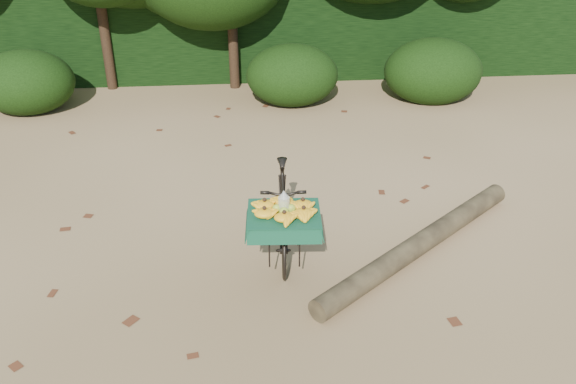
{
  "coord_description": "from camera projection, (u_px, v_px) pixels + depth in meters",
  "views": [
    {
      "loc": [
        0.55,
        -5.89,
        3.82
      ],
      "look_at": [
        1.02,
        -0.38,
        0.78
      ],
      "focal_mm": 38.0,
      "sensor_mm": 36.0,
      "label": 1
    }
  ],
  "objects": [
    {
      "name": "ground",
      "position": [
        196.0,
        239.0,
        6.94
      ],
      "size": [
        80.0,
        80.0,
        0.0
      ],
      "primitive_type": "plane",
      "color": "tan",
      "rests_on": "ground"
    },
    {
      "name": "leaf_litter",
      "position": [
        198.0,
        210.0,
        7.51
      ],
      "size": [
        7.0,
        7.3,
        0.01
      ],
      "primitive_type": null,
      "color": "#502815",
      "rests_on": "ground"
    },
    {
      "name": "hedge_backdrop",
      "position": [
        207.0,
        26.0,
        12.0
      ],
      "size": [
        26.0,
        1.8,
        1.8
      ],
      "primitive_type": "cube",
      "color": "black",
      "rests_on": "ground"
    },
    {
      "name": "bush_clumps",
      "position": [
        235.0,
        80.0,
        10.51
      ],
      "size": [
        8.8,
        1.7,
        0.9
      ],
      "primitive_type": null,
      "color": "black",
      "rests_on": "ground"
    },
    {
      "name": "fallen_log",
      "position": [
        420.0,
        244.0,
        6.65
      ],
      "size": [
        2.69,
        2.25,
        0.24
      ],
      "primitive_type": "cylinder",
      "rotation": [
        1.57,
        0.0,
        -0.89
      ],
      "color": "brown",
      "rests_on": "ground"
    },
    {
      "name": "vendor_bicycle",
      "position": [
        283.0,
        211.0,
        6.51
      ],
      "size": [
        0.74,
        1.73,
        0.99
      ],
      "rotation": [
        0.0,
        0.0,
        -0.06
      ],
      "color": "black",
      "rests_on": "ground"
    }
  ]
}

